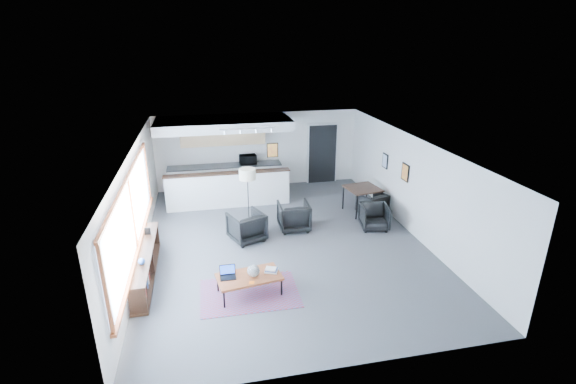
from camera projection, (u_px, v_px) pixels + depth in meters
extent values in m
cube|color=#464649|center=(284.00, 242.00, 10.86)|extent=(7.00, 9.00, 0.01)
cube|color=white|center=(283.00, 144.00, 9.94)|extent=(7.00, 9.00, 0.01)
cube|color=silver|center=(258.00, 150.00, 14.53)|extent=(7.00, 0.01, 2.60)
cube|color=silver|center=(342.00, 301.00, 6.28)|extent=(7.00, 0.01, 2.60)
cube|color=silver|center=(136.00, 206.00, 9.73)|extent=(0.01, 9.00, 2.60)
cube|color=silver|center=(412.00, 186.00, 11.08)|extent=(0.01, 9.00, 2.60)
cube|color=#8CBFFF|center=(131.00, 214.00, 8.84)|extent=(0.02, 5.80, 1.55)
cube|color=brown|center=(138.00, 247.00, 9.13)|extent=(0.10, 5.95, 0.06)
cube|color=brown|center=(127.00, 178.00, 8.56)|extent=(0.06, 5.95, 0.06)
cube|color=brown|center=(106.00, 290.00, 6.19)|extent=(0.06, 0.06, 1.60)
cube|color=brown|center=(132.00, 213.00, 8.85)|extent=(0.06, 0.06, 1.60)
cube|color=brown|center=(147.00, 172.00, 11.50)|extent=(0.06, 0.06, 1.60)
cube|color=black|center=(144.00, 252.00, 9.09)|extent=(0.35, 3.00, 0.05)
cube|color=black|center=(147.00, 274.00, 9.29)|extent=(0.35, 3.00, 0.05)
cube|color=black|center=(138.00, 302.00, 7.87)|extent=(0.33, 0.04, 0.55)
cube|color=black|center=(146.00, 263.00, 9.19)|extent=(0.33, 0.04, 0.55)
cube|color=black|center=(152.00, 235.00, 10.52)|extent=(0.33, 0.04, 0.55)
cube|color=#3359A5|center=(140.00, 304.00, 8.06)|extent=(0.18, 0.04, 0.20)
cube|color=silver|center=(141.00, 298.00, 8.21)|extent=(0.18, 0.04, 0.22)
cube|color=maroon|center=(142.00, 293.00, 8.36)|extent=(0.18, 0.04, 0.24)
cube|color=black|center=(143.00, 289.00, 8.53)|extent=(0.18, 0.04, 0.20)
cube|color=#3359A5|center=(144.00, 284.00, 8.68)|extent=(0.18, 0.04, 0.22)
cube|color=silver|center=(144.00, 279.00, 8.83)|extent=(0.18, 0.04, 0.24)
cube|color=maroon|center=(145.00, 276.00, 8.99)|extent=(0.18, 0.04, 0.20)
cube|color=black|center=(146.00, 272.00, 9.15)|extent=(0.18, 0.04, 0.22)
cube|color=#3359A5|center=(147.00, 267.00, 9.30)|extent=(0.18, 0.03, 0.24)
cube|color=silver|center=(148.00, 264.00, 9.46)|extent=(0.18, 0.03, 0.20)
cube|color=maroon|center=(149.00, 260.00, 9.61)|extent=(0.18, 0.03, 0.22)
cube|color=black|center=(149.00, 256.00, 9.76)|extent=(0.18, 0.04, 0.24)
cube|color=black|center=(147.00, 231.00, 9.79)|extent=(0.14, 0.02, 0.18)
sphere|color=#264C99|center=(141.00, 261.00, 8.51)|extent=(0.14, 0.14, 0.14)
cube|color=white|center=(229.00, 190.00, 12.91)|extent=(3.80, 0.25, 1.10)
cube|color=black|center=(228.00, 173.00, 12.71)|extent=(3.85, 0.32, 0.04)
cube|color=white|center=(226.00, 179.00, 14.27)|extent=(3.80, 0.60, 0.90)
cube|color=#2D2D2D|center=(225.00, 166.00, 14.11)|extent=(3.82, 0.62, 0.04)
cube|color=tan|center=(223.00, 135.00, 13.88)|extent=(2.80, 0.35, 0.70)
cube|color=white|center=(223.00, 124.00, 13.07)|extent=(4.20, 1.80, 0.30)
cube|color=black|center=(272.00, 150.00, 12.77)|extent=(0.35, 0.03, 0.45)
cube|color=orange|center=(273.00, 150.00, 12.75)|extent=(0.30, 0.01, 0.40)
cube|color=black|center=(322.00, 154.00, 14.98)|extent=(1.00, 0.12, 2.10)
cube|color=white|center=(308.00, 155.00, 14.89)|extent=(0.06, 0.10, 2.10)
cube|color=white|center=(336.00, 153.00, 15.09)|extent=(0.06, 0.10, 2.10)
cube|color=white|center=(323.00, 124.00, 14.61)|extent=(1.10, 0.10, 0.06)
cube|color=silver|center=(248.00, 129.00, 11.86)|extent=(1.60, 0.04, 0.04)
cylinder|color=silver|center=(225.00, 132.00, 11.76)|extent=(0.07, 0.07, 0.09)
cylinder|color=silver|center=(241.00, 132.00, 11.85)|extent=(0.07, 0.07, 0.09)
cylinder|color=silver|center=(256.00, 131.00, 11.94)|extent=(0.07, 0.07, 0.09)
cylinder|color=silver|center=(272.00, 130.00, 12.02)|extent=(0.07, 0.07, 0.09)
cube|color=black|center=(405.00, 172.00, 11.35)|extent=(0.03, 0.38, 0.48)
cube|color=orange|center=(405.00, 172.00, 11.34)|extent=(0.00, 0.32, 0.42)
cube|color=black|center=(385.00, 161.00, 12.56)|extent=(0.03, 0.34, 0.44)
cube|color=#859FC5|center=(385.00, 161.00, 12.55)|extent=(0.00, 0.28, 0.38)
cube|color=#5B3049|center=(250.00, 293.00, 8.69)|extent=(2.04, 1.41, 0.01)
cube|color=brown|center=(249.00, 277.00, 8.55)|extent=(1.39, 0.89, 0.05)
cube|color=black|center=(224.00, 300.00, 8.16)|extent=(0.03, 0.03, 0.38)
cube|color=black|center=(218.00, 284.00, 8.69)|extent=(0.03, 0.03, 0.38)
cube|color=black|center=(281.00, 287.00, 8.56)|extent=(0.03, 0.03, 0.38)
cube|color=black|center=(272.00, 273.00, 9.09)|extent=(0.03, 0.03, 0.38)
cube|color=black|center=(253.00, 286.00, 8.30)|extent=(1.23, 0.22, 0.03)
cube|color=black|center=(245.00, 271.00, 8.82)|extent=(1.23, 0.22, 0.03)
cube|color=black|center=(228.00, 277.00, 8.47)|extent=(0.32, 0.23, 0.02)
cube|color=black|center=(227.00, 269.00, 8.54)|extent=(0.32, 0.06, 0.21)
cube|color=blue|center=(227.00, 269.00, 8.54)|extent=(0.29, 0.04, 0.18)
sphere|color=gray|center=(253.00, 271.00, 8.48)|extent=(0.25, 0.25, 0.25)
cube|color=silver|center=(271.00, 271.00, 8.70)|extent=(0.32, 0.29, 0.03)
cube|color=#3359A5|center=(271.00, 269.00, 8.69)|extent=(0.29, 0.27, 0.03)
cube|color=silver|center=(271.00, 269.00, 8.66)|extent=(0.27, 0.25, 0.02)
cube|color=#E5590C|center=(252.00, 283.00, 8.30)|extent=(0.12, 0.12, 0.01)
imported|color=black|center=(247.00, 225.00, 10.83)|extent=(1.05, 1.02, 0.85)
imported|color=black|center=(294.00, 215.00, 11.45)|extent=(0.84, 0.79, 0.85)
cylinder|color=black|center=(249.00, 222.00, 12.00)|extent=(0.36, 0.36, 0.03)
cylinder|color=black|center=(248.00, 199.00, 11.76)|extent=(0.03, 0.03, 1.36)
cylinder|color=#F3ECC7|center=(247.00, 174.00, 11.49)|extent=(0.59, 0.59, 0.30)
cube|color=black|center=(363.00, 188.00, 12.44)|extent=(1.07, 1.07, 0.04)
cylinder|color=black|center=(357.00, 207.00, 12.08)|extent=(0.05, 0.05, 0.75)
cylinder|color=black|center=(343.00, 198.00, 12.80)|extent=(0.05, 0.05, 0.75)
cylinder|color=black|center=(381.00, 204.00, 12.35)|extent=(0.05, 0.05, 0.75)
cylinder|color=black|center=(367.00, 194.00, 13.08)|extent=(0.05, 0.05, 0.75)
imported|color=black|center=(374.00, 218.00, 11.52)|extent=(0.72, 0.68, 0.65)
imported|color=black|center=(372.00, 204.00, 12.45)|extent=(0.76, 0.73, 0.63)
imported|color=black|center=(248.00, 158.00, 14.19)|extent=(0.57, 0.34, 0.38)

